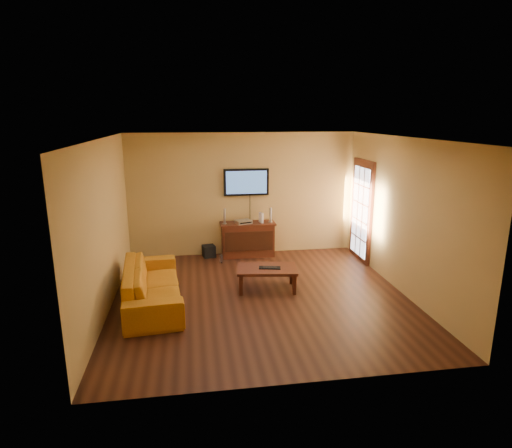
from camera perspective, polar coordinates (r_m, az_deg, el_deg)
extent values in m
plane|color=black|center=(7.51, 0.64, -9.68)|extent=(5.00, 5.00, 0.00)
plane|color=tan|center=(9.49, -1.79, 3.96)|extent=(5.00, 0.00, 5.00)
plane|color=tan|center=(7.11, -19.62, -0.38)|extent=(0.00, 5.00, 5.00)
plane|color=tan|center=(7.86, 18.96, 1.01)|extent=(0.00, 5.00, 5.00)
plane|color=white|center=(6.87, 0.71, 11.37)|extent=(5.00, 5.00, 0.00)
cube|color=#3F190E|center=(9.41, 13.89, 1.59)|extent=(0.06, 1.02, 2.22)
cube|color=white|center=(9.39, 13.69, 1.59)|extent=(0.01, 0.79, 1.89)
cube|color=#3F190E|center=(9.50, -1.11, -2.16)|extent=(1.14, 0.43, 0.72)
cube|color=black|center=(9.28, -0.93, -2.33)|extent=(1.05, 0.02, 0.43)
cube|color=#3F190E|center=(9.40, -1.12, 0.06)|extent=(1.21, 0.46, 0.04)
cube|color=black|center=(9.41, -1.30, 5.60)|extent=(0.99, 0.07, 0.59)
cube|color=#395E96|center=(9.37, -1.27, 5.57)|extent=(0.89, 0.01, 0.50)
cube|color=#3F190E|center=(7.68, 1.48, -6.02)|extent=(1.13, 0.77, 0.05)
cube|color=#3F190E|center=(7.51, -2.05, -8.18)|extent=(0.06, 0.06, 0.36)
cube|color=#3F190E|center=(7.55, 5.13, -8.11)|extent=(0.06, 0.06, 0.36)
cube|color=#3F190E|center=(7.99, -1.99, -6.78)|extent=(0.06, 0.06, 0.36)
cube|color=#3F190E|center=(8.03, 4.74, -6.72)|extent=(0.06, 0.06, 0.36)
imported|color=#BD7315|center=(7.32, -13.71, -7.02)|extent=(0.86, 2.31, 0.88)
cylinder|color=silver|center=(9.32, -4.21, 0.07)|extent=(0.09, 0.09, 0.01)
cylinder|color=silver|center=(9.28, -4.23, 1.09)|extent=(0.05, 0.05, 0.33)
cylinder|color=silver|center=(9.45, 1.95, 0.30)|extent=(0.09, 0.09, 0.01)
cylinder|color=silver|center=(9.42, 1.96, 1.25)|extent=(0.05, 0.05, 0.31)
cube|color=silver|center=(9.33, -1.71, 0.31)|extent=(0.40, 0.34, 0.08)
cube|color=white|center=(9.38, 0.69, 0.85)|extent=(0.09, 0.17, 0.22)
cube|color=black|center=(9.55, -6.31, -3.61)|extent=(0.31, 0.31, 0.26)
cylinder|color=white|center=(9.16, -4.68, -4.67)|extent=(0.06, 0.06, 0.16)
sphere|color=white|center=(9.13, -4.69, -4.16)|extent=(0.03, 0.03, 0.03)
cube|color=black|center=(7.65, 1.85, -5.84)|extent=(0.40, 0.22, 0.02)
cube|color=black|center=(7.65, 1.85, -5.76)|extent=(0.26, 0.15, 0.01)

